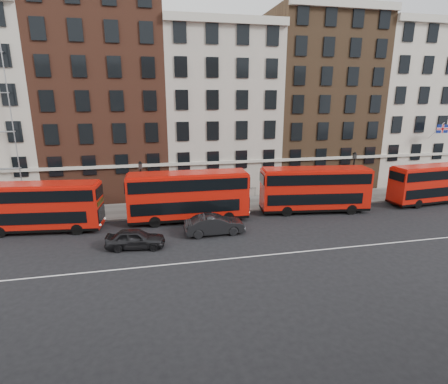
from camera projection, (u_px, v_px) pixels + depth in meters
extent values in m
plane|color=black|center=(264.00, 244.00, 27.38)|extent=(120.00, 120.00, 0.00)
cube|color=gray|center=(232.00, 204.00, 37.26)|extent=(80.00, 5.00, 0.15)
cube|color=gray|center=(238.00, 211.00, 34.90)|extent=(80.00, 0.30, 0.16)
cube|color=white|center=(272.00, 254.00, 25.49)|extent=(70.00, 0.12, 0.01)
cube|color=brown|center=(105.00, 98.00, 38.84)|extent=(12.80, 10.00, 22.00)
cube|color=#ADA698|center=(218.00, 111.00, 41.85)|extent=(12.80, 10.00, 19.00)
cube|color=beige|center=(228.00, 19.00, 34.51)|extent=(12.80, 0.50, 0.80)
cube|color=brown|center=(317.00, 102.00, 44.21)|extent=(12.80, 10.00, 21.00)
cube|color=beige|center=(347.00, 3.00, 36.61)|extent=(12.80, 0.50, 0.80)
cube|color=#BBB3A2|center=(404.00, 106.00, 46.97)|extent=(12.80, 10.00, 20.00)
cube|color=beige|center=(448.00, 19.00, 39.49)|extent=(12.80, 0.50, 0.80)
cube|color=red|center=(39.00, 207.00, 29.32)|extent=(10.23, 3.54, 3.77)
cube|color=black|center=(42.00, 226.00, 29.78)|extent=(10.23, 3.58, 0.23)
cube|color=black|center=(37.00, 214.00, 29.46)|extent=(9.10, 3.48, 1.00)
cube|color=black|center=(37.00, 193.00, 29.01)|extent=(9.86, 3.57, 0.95)
cube|color=red|center=(36.00, 184.00, 28.81)|extent=(9.92, 3.32, 0.17)
cube|color=black|center=(101.00, 213.00, 29.98)|extent=(0.32, 2.09, 1.24)
cube|color=black|center=(100.00, 202.00, 29.71)|extent=(0.29, 1.81, 0.40)
cylinder|color=black|center=(77.00, 229.00, 29.05)|extent=(0.98, 0.38, 0.95)
cylinder|color=black|center=(85.00, 221.00, 31.10)|extent=(0.98, 0.38, 0.95)
cylinder|color=black|center=(0.00, 232.00, 28.49)|extent=(0.98, 0.38, 0.95)
cylinder|color=black|center=(13.00, 223.00, 30.54)|extent=(0.98, 0.38, 0.95)
cube|color=red|center=(188.00, 196.00, 31.85)|extent=(10.91, 2.85, 4.08)
cube|color=black|center=(189.00, 216.00, 32.35)|extent=(10.91, 2.89, 0.25)
cube|color=black|center=(185.00, 203.00, 31.98)|extent=(9.68, 2.90, 1.09)
cube|color=black|center=(188.00, 182.00, 31.52)|extent=(10.50, 2.92, 1.03)
cube|color=red|center=(188.00, 173.00, 31.30)|extent=(10.60, 2.64, 0.19)
cube|color=black|center=(246.00, 201.00, 33.05)|extent=(0.14, 2.28, 1.34)
cube|color=black|center=(247.00, 190.00, 32.76)|extent=(0.13, 1.97, 0.43)
cylinder|color=black|center=(229.00, 217.00, 31.89)|extent=(1.04, 0.31, 1.03)
cylinder|color=black|center=(224.00, 209.00, 34.08)|extent=(1.04, 0.31, 1.03)
cylinder|color=black|center=(155.00, 222.00, 30.69)|extent=(1.04, 0.31, 1.03)
cylinder|color=black|center=(155.00, 213.00, 32.88)|extent=(1.04, 0.31, 1.03)
cube|color=red|center=(315.00, 189.00, 34.43)|extent=(10.80, 3.83, 3.97)
cube|color=black|center=(313.00, 207.00, 34.92)|extent=(10.80, 3.87, 0.24)
cube|color=black|center=(311.00, 196.00, 34.58)|extent=(9.61, 3.76, 1.06)
cube|color=black|center=(316.00, 177.00, 34.10)|extent=(10.41, 3.86, 1.01)
cube|color=red|center=(316.00, 169.00, 33.89)|extent=(10.47, 3.60, 0.18)
cube|color=black|center=(366.00, 195.00, 35.08)|extent=(0.36, 2.21, 1.31)
cube|color=black|center=(367.00, 185.00, 34.80)|extent=(0.32, 1.91, 0.42)
cylinder|color=black|center=(351.00, 209.00, 34.11)|extent=(1.03, 0.41, 1.01)
cylinder|color=black|center=(342.00, 203.00, 36.28)|extent=(1.03, 0.41, 1.01)
cylinder|color=black|center=(287.00, 211.00, 33.58)|extent=(1.03, 0.41, 1.01)
cylinder|color=black|center=(281.00, 204.00, 35.74)|extent=(1.03, 0.41, 1.01)
cube|color=red|center=(433.00, 183.00, 37.28)|extent=(10.10, 3.18, 3.74)
cube|color=black|center=(431.00, 199.00, 37.74)|extent=(10.10, 3.22, 0.23)
cube|color=black|center=(430.00, 189.00, 37.37)|extent=(8.97, 3.16, 0.99)
cube|color=black|center=(435.00, 173.00, 36.98)|extent=(9.73, 3.23, 0.95)
cube|color=red|center=(436.00, 166.00, 36.78)|extent=(9.80, 2.97, 0.17)
cylinder|color=black|center=(445.00, 194.00, 39.62)|extent=(0.96, 0.34, 0.95)
cylinder|color=black|center=(418.00, 204.00, 35.96)|extent=(0.96, 0.34, 0.95)
cylinder|color=black|center=(402.00, 198.00, 37.91)|extent=(0.96, 0.34, 0.95)
imported|color=black|center=(135.00, 239.00, 26.46)|extent=(4.59, 2.29, 1.50)
imported|color=black|center=(214.00, 225.00, 29.13)|extent=(5.05, 1.88, 1.65)
cylinder|color=black|center=(142.00, 193.00, 32.73)|extent=(0.14, 0.14, 4.60)
cylinder|color=black|center=(143.00, 213.00, 33.26)|extent=(0.32, 0.32, 0.60)
cube|color=#262626|center=(140.00, 166.00, 32.06)|extent=(0.32, 0.32, 0.55)
cone|color=black|center=(140.00, 162.00, 31.97)|extent=(0.44, 0.44, 0.25)
cylinder|color=black|center=(352.00, 179.00, 38.18)|extent=(0.14, 0.14, 4.60)
cylinder|color=black|center=(351.00, 197.00, 38.70)|extent=(0.32, 0.32, 0.60)
cube|color=#262626|center=(355.00, 156.00, 37.51)|extent=(0.32, 0.32, 0.55)
cone|color=black|center=(355.00, 153.00, 37.41)|extent=(0.44, 0.44, 0.25)
cylinder|color=black|center=(446.00, 184.00, 39.95)|extent=(0.12, 0.12, 2.60)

